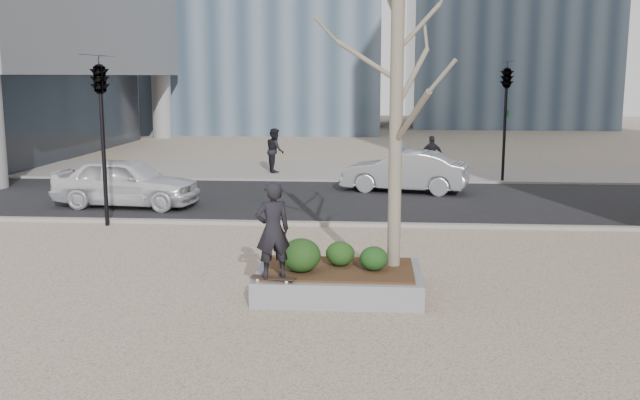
# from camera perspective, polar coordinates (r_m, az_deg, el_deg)

# --- Properties ---
(ground) EXTENTS (120.00, 120.00, 0.00)m
(ground) POSITION_cam_1_polar(r_m,az_deg,el_deg) (13.32, -2.82, -7.40)
(ground) COLOR tan
(ground) RESTS_ON ground
(street) EXTENTS (60.00, 8.00, 0.02)m
(street) POSITION_cam_1_polar(r_m,az_deg,el_deg) (23.02, 0.26, 0.03)
(street) COLOR black
(street) RESTS_ON ground
(far_sidewalk) EXTENTS (60.00, 6.00, 0.02)m
(far_sidewalk) POSITION_cam_1_polar(r_m,az_deg,el_deg) (29.92, 1.21, 2.33)
(far_sidewalk) COLOR gray
(far_sidewalk) RESTS_ON ground
(planter) EXTENTS (3.00, 2.00, 0.45)m
(planter) POSITION_cam_1_polar(r_m,az_deg,el_deg) (13.17, 1.52, -6.57)
(planter) COLOR gray
(planter) RESTS_ON ground
(planter_mulch) EXTENTS (2.70, 1.70, 0.04)m
(planter_mulch) POSITION_cam_1_polar(r_m,az_deg,el_deg) (13.11, 1.53, -5.54)
(planter_mulch) COLOR #382314
(planter_mulch) RESTS_ON planter
(sycamore_tree) EXTENTS (2.80, 2.80, 6.60)m
(sycamore_tree) POSITION_cam_1_polar(r_m,az_deg,el_deg) (12.92, 6.15, 9.09)
(sycamore_tree) COLOR gray
(sycamore_tree) RESTS_ON planter_mulch
(shrub_left) EXTENTS (0.71, 0.71, 0.61)m
(shrub_left) POSITION_cam_1_polar(r_m,az_deg,el_deg) (12.78, -1.53, -4.44)
(shrub_left) COLOR black
(shrub_left) RESTS_ON planter_mulch
(shrub_middle) EXTENTS (0.53, 0.53, 0.45)m
(shrub_middle) POSITION_cam_1_polar(r_m,az_deg,el_deg) (13.21, 1.62, -4.31)
(shrub_middle) COLOR #154014
(shrub_middle) RESTS_ON planter_mulch
(shrub_right) EXTENTS (0.52, 0.52, 0.44)m
(shrub_right) POSITION_cam_1_polar(r_m,az_deg,el_deg) (12.93, 4.33, -4.69)
(shrub_right) COLOR black
(shrub_right) RESTS_ON planter_mulch
(skateboard) EXTENTS (0.80, 0.33, 0.08)m
(skateboard) POSITION_cam_1_polar(r_m,az_deg,el_deg) (12.43, -3.76, -6.35)
(skateboard) COLOR black
(skateboard) RESTS_ON planter
(skateboarder) EXTENTS (0.72, 0.61, 1.67)m
(skateboarder) POSITION_cam_1_polar(r_m,az_deg,el_deg) (12.21, -3.81, -2.42)
(skateboarder) COLOR black
(skateboarder) RESTS_ON skateboard
(police_car) EXTENTS (4.56, 2.18, 1.50)m
(police_car) POSITION_cam_1_polar(r_m,az_deg,el_deg) (22.45, -15.24, 1.40)
(police_car) COLOR white
(police_car) RESTS_ON street
(car_silver) EXTENTS (4.49, 2.38, 1.41)m
(car_silver) POSITION_cam_1_polar(r_m,az_deg,el_deg) (24.63, 6.77, 2.29)
(car_silver) COLOR #97999E
(car_silver) RESTS_ON street
(pedestrian_a) EXTENTS (0.92, 1.05, 1.82)m
(pedestrian_a) POSITION_cam_1_polar(r_m,az_deg,el_deg) (29.46, -3.62, 3.99)
(pedestrian_a) COLOR black
(pedestrian_a) RESTS_ON far_sidewalk
(pedestrian_b) EXTENTS (1.19, 1.34, 1.81)m
(pedestrian_b) POSITION_cam_1_polar(r_m,az_deg,el_deg) (29.57, 6.22, 3.97)
(pedestrian_b) COLOR #495783
(pedestrian_b) RESTS_ON far_sidewalk
(pedestrian_c) EXTENTS (0.96, 0.48, 1.57)m
(pedestrian_c) POSITION_cam_1_polar(r_m,az_deg,el_deg) (28.93, 8.94, 3.54)
(pedestrian_c) COLOR black
(pedestrian_c) RESTS_ON far_sidewalk
(traffic_light_near) EXTENTS (0.60, 2.48, 4.50)m
(traffic_light_near) POSITION_cam_1_polar(r_m,az_deg,el_deg) (19.63, -16.97, 4.48)
(traffic_light_near) COLOR black
(traffic_light_near) RESTS_ON ground
(traffic_light_far) EXTENTS (0.60, 2.48, 4.50)m
(traffic_light_far) POSITION_cam_1_polar(r_m,az_deg,el_deg) (27.71, 14.58, 6.06)
(traffic_light_far) COLOR black
(traffic_light_far) RESTS_ON ground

